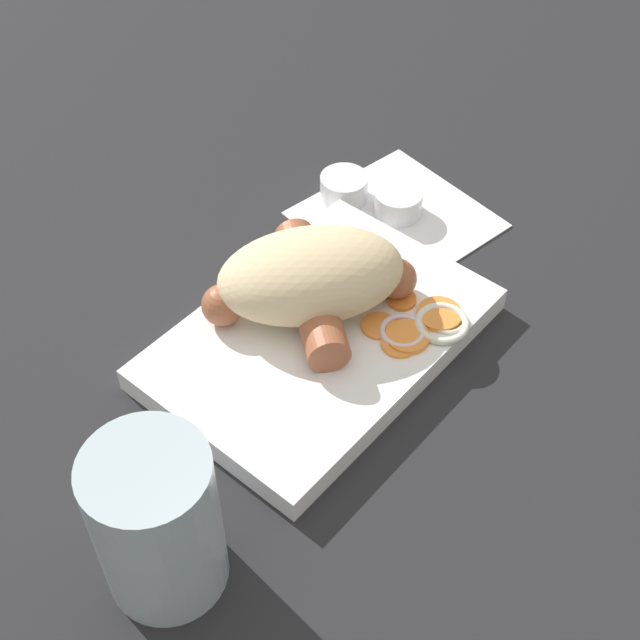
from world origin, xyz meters
name	(u,v)px	position (x,y,z in m)	size (l,w,h in m)	color
ground_plane	(320,347)	(0.00, 0.00, 0.00)	(3.00, 3.00, 0.00)	#232326
food_tray	(320,338)	(0.00, 0.00, 0.01)	(0.25, 0.17, 0.02)	white
bread_roll	(311,275)	(0.02, 0.02, 0.05)	(0.17, 0.16, 0.06)	beige
sausage	(311,292)	(0.01, 0.02, 0.04)	(0.14, 0.13, 0.03)	#9E5638
pickled_veggies	(422,325)	(0.05, -0.06, 0.02)	(0.08, 0.07, 0.01)	orange
napkin	(396,219)	(0.16, 0.05, 0.00)	(0.17, 0.17, 0.00)	white
condiment_cup_near	(398,204)	(0.16, 0.05, 0.01)	(0.04, 0.04, 0.02)	white
condiment_cup_far	(344,189)	(0.15, 0.10, 0.01)	(0.04, 0.04, 0.02)	white
drink_glass	(157,523)	(-0.20, -0.05, 0.06)	(0.07, 0.07, 0.12)	silver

